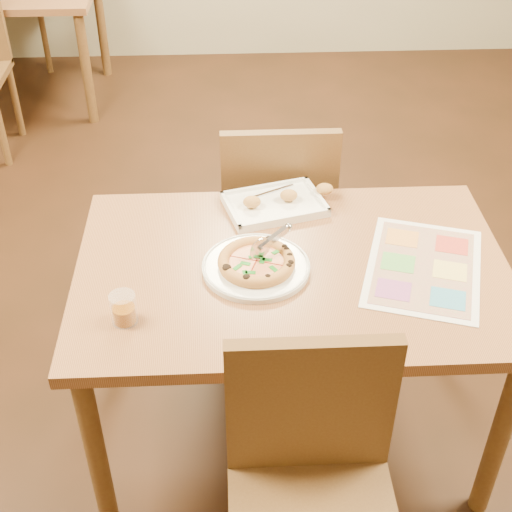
{
  "coord_description": "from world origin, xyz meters",
  "views": [
    {
      "loc": [
        -0.19,
        -1.67,
        2.04
      ],
      "look_at": [
        -0.11,
        -0.01,
        0.77
      ],
      "focal_mm": 50.0,
      "sensor_mm": 36.0,
      "label": 1
    }
  ],
  "objects_px": {
    "plate": "(256,267)",
    "menu": "(424,267)",
    "glass_tumbler": "(124,310)",
    "dining_table": "(292,288)",
    "appetizer_tray": "(277,203)",
    "chair_near": "(312,466)",
    "pizza": "(256,262)",
    "chair_far": "(277,200)",
    "pizza_cutter": "(270,241)"
  },
  "relations": [
    {
      "from": "chair_near",
      "to": "menu",
      "type": "relative_size",
      "value": 1.03
    },
    {
      "from": "appetizer_tray",
      "to": "menu",
      "type": "relative_size",
      "value": 0.84
    },
    {
      "from": "chair_near",
      "to": "plate",
      "type": "bearing_deg",
      "value": 100.64
    },
    {
      "from": "pizza_cutter",
      "to": "glass_tumbler",
      "type": "height_order",
      "value": "pizza_cutter"
    },
    {
      "from": "dining_table",
      "to": "menu",
      "type": "xyz_separation_m",
      "value": [
        0.39,
        -0.03,
        0.09
      ]
    },
    {
      "from": "pizza",
      "to": "dining_table",
      "type": "bearing_deg",
      "value": 6.63
    },
    {
      "from": "dining_table",
      "to": "appetizer_tray",
      "type": "relative_size",
      "value": 3.39
    },
    {
      "from": "appetizer_tray",
      "to": "dining_table",
      "type": "bearing_deg",
      "value": -85.84
    },
    {
      "from": "chair_near",
      "to": "pizza_cutter",
      "type": "height_order",
      "value": "chair_near"
    },
    {
      "from": "chair_near",
      "to": "chair_far",
      "type": "height_order",
      "value": "same"
    },
    {
      "from": "plate",
      "to": "pizza",
      "type": "distance_m",
      "value": 0.02
    },
    {
      "from": "pizza",
      "to": "pizza_cutter",
      "type": "height_order",
      "value": "pizza_cutter"
    },
    {
      "from": "chair_far",
      "to": "pizza_cutter",
      "type": "xyz_separation_m",
      "value": [
        -0.07,
        -0.59,
        0.24
      ]
    },
    {
      "from": "appetizer_tray",
      "to": "glass_tumbler",
      "type": "relative_size",
      "value": 4.27
    },
    {
      "from": "dining_table",
      "to": "plate",
      "type": "xyz_separation_m",
      "value": [
        -0.11,
        -0.01,
        0.09
      ]
    },
    {
      "from": "appetizer_tray",
      "to": "glass_tumbler",
      "type": "distance_m",
      "value": 0.71
    },
    {
      "from": "chair_far",
      "to": "plate",
      "type": "height_order",
      "value": "chair_far"
    },
    {
      "from": "appetizer_tray",
      "to": "chair_near",
      "type": "bearing_deg",
      "value": -88.56
    },
    {
      "from": "chair_near",
      "to": "plate",
      "type": "height_order",
      "value": "chair_near"
    },
    {
      "from": "dining_table",
      "to": "chair_near",
      "type": "relative_size",
      "value": 2.77
    },
    {
      "from": "plate",
      "to": "menu",
      "type": "bearing_deg",
      "value": -1.87
    },
    {
      "from": "menu",
      "to": "dining_table",
      "type": "bearing_deg",
      "value": 175.85
    },
    {
      "from": "menu",
      "to": "glass_tumbler",
      "type": "bearing_deg",
      "value": -167.5
    },
    {
      "from": "pizza_cutter",
      "to": "chair_far",
      "type": "bearing_deg",
      "value": 51.66
    },
    {
      "from": "glass_tumbler",
      "to": "dining_table",
      "type": "bearing_deg",
      "value": 24.79
    },
    {
      "from": "pizza_cutter",
      "to": "appetizer_tray",
      "type": "height_order",
      "value": "pizza_cutter"
    },
    {
      "from": "dining_table",
      "to": "pizza_cutter",
      "type": "xyz_separation_m",
      "value": [
        -0.07,
        0.02,
        0.17
      ]
    },
    {
      "from": "pizza_cutter",
      "to": "chair_near",
      "type": "bearing_deg",
      "value": -115.5
    },
    {
      "from": "appetizer_tray",
      "to": "glass_tumbler",
      "type": "height_order",
      "value": "glass_tumbler"
    },
    {
      "from": "chair_far",
      "to": "plate",
      "type": "distance_m",
      "value": 0.64
    },
    {
      "from": "pizza",
      "to": "glass_tumbler",
      "type": "distance_m",
      "value": 0.42
    },
    {
      "from": "pizza_cutter",
      "to": "appetizer_tray",
      "type": "xyz_separation_m",
      "value": [
        0.04,
        0.3,
        -0.07
      ]
    },
    {
      "from": "pizza",
      "to": "pizza_cutter",
      "type": "relative_size",
      "value": 1.85
    },
    {
      "from": "chair_far",
      "to": "pizza",
      "type": "bearing_deg",
      "value": 79.88
    },
    {
      "from": "chair_near",
      "to": "menu",
      "type": "bearing_deg",
      "value": 55.78
    },
    {
      "from": "glass_tumbler",
      "to": "pizza_cutter",
      "type": "bearing_deg",
      "value": 30.03
    },
    {
      "from": "dining_table",
      "to": "glass_tumbler",
      "type": "relative_size",
      "value": 14.48
    },
    {
      "from": "dining_table",
      "to": "menu",
      "type": "bearing_deg",
      "value": -4.15
    },
    {
      "from": "dining_table",
      "to": "plate",
      "type": "height_order",
      "value": "plate"
    },
    {
      "from": "dining_table",
      "to": "plate",
      "type": "distance_m",
      "value": 0.15
    },
    {
      "from": "glass_tumbler",
      "to": "chair_near",
      "type": "bearing_deg",
      "value": -38.59
    },
    {
      "from": "plate",
      "to": "pizza",
      "type": "bearing_deg",
      "value": -34.99
    },
    {
      "from": "pizza",
      "to": "chair_far",
      "type": "bearing_deg",
      "value": 79.88
    },
    {
      "from": "glass_tumbler",
      "to": "menu",
      "type": "bearing_deg",
      "value": 12.5
    },
    {
      "from": "menu",
      "to": "pizza_cutter",
      "type": "bearing_deg",
      "value": 174.43
    },
    {
      "from": "chair_near",
      "to": "pizza",
      "type": "bearing_deg",
      "value": 100.55
    },
    {
      "from": "dining_table",
      "to": "glass_tumbler",
      "type": "xyz_separation_m",
      "value": [
        -0.48,
        -0.22,
        0.12
      ]
    },
    {
      "from": "glass_tumbler",
      "to": "menu",
      "type": "height_order",
      "value": "glass_tumbler"
    },
    {
      "from": "pizza_cutter",
      "to": "glass_tumbler",
      "type": "xyz_separation_m",
      "value": [
        -0.41,
        -0.24,
        -0.04
      ]
    },
    {
      "from": "glass_tumbler",
      "to": "menu",
      "type": "distance_m",
      "value": 0.89
    }
  ]
}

